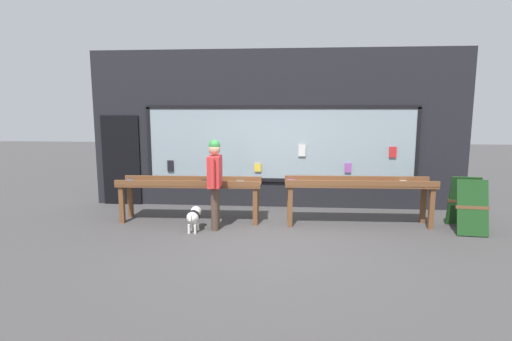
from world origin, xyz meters
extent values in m
plane|color=#474444|center=(0.00, 0.00, 0.00)|extent=(40.00, 40.00, 0.00)
cube|color=black|center=(0.00, 2.40, 1.78)|extent=(8.51, 0.20, 3.57)
cube|color=#8C9EA8|center=(0.10, 2.27, 1.46)|extent=(6.05, 0.03, 1.65)
cube|color=black|center=(0.10, 2.27, 2.29)|extent=(6.13, 0.06, 0.08)
cube|color=black|center=(0.10, 2.27, 0.64)|extent=(6.13, 0.06, 0.08)
cube|color=black|center=(-2.93, 2.27, 1.46)|extent=(0.08, 0.06, 1.65)
cube|color=black|center=(3.12, 2.27, 1.46)|extent=(0.08, 0.06, 1.65)
cube|color=black|center=(-2.44, 2.23, 0.94)|extent=(0.14, 0.03, 0.25)
cube|color=#5999A5|center=(-1.42, 2.23, 1.27)|extent=(0.12, 0.03, 0.19)
cube|color=yellow|center=(-0.40, 2.23, 0.92)|extent=(0.15, 0.03, 0.18)
cube|color=silver|center=(0.60, 2.23, 1.32)|extent=(0.16, 0.03, 0.26)
cube|color=#994CA5|center=(1.63, 2.23, 0.94)|extent=(0.14, 0.03, 0.21)
cube|color=red|center=(2.59, 2.23, 1.31)|extent=(0.16, 0.03, 0.24)
cube|color=black|center=(-3.63, 2.27, 1.05)|extent=(0.90, 0.04, 2.10)
cube|color=brown|center=(-2.98, 0.71, 0.37)|extent=(0.09, 0.09, 0.73)
cube|color=brown|center=(-0.33, 0.79, 0.37)|extent=(0.09, 0.09, 0.73)
cube|color=brown|center=(-2.99, 1.17, 0.37)|extent=(0.09, 0.09, 0.73)
cube|color=brown|center=(-0.35, 1.24, 0.37)|extent=(0.09, 0.09, 0.73)
cube|color=brown|center=(-1.66, 0.98, 0.75)|extent=(2.86, 0.69, 0.04)
cube|color=brown|center=(-1.66, 0.70, 0.81)|extent=(2.85, 0.14, 0.12)
cube|color=brown|center=(-1.67, 1.25, 0.81)|extent=(2.85, 0.14, 0.12)
cube|color=#2659B2|center=(-2.96, 1.02, 0.79)|extent=(0.16, 0.25, 0.03)
cube|color=black|center=(-2.62, 0.99, 0.78)|extent=(0.15, 0.19, 0.02)
cube|color=#994CA5|center=(-2.28, 0.83, 0.79)|extent=(0.17, 0.24, 0.03)
cube|color=#5999A5|center=(-2.02, 0.97, 0.79)|extent=(0.16, 0.24, 0.02)
cube|color=#338C4C|center=(-1.64, 0.90, 0.79)|extent=(0.18, 0.24, 0.03)
cube|color=black|center=(-1.38, 1.14, 0.79)|extent=(0.19, 0.22, 0.03)
cube|color=silver|center=(-1.01, 0.93, 0.79)|extent=(0.14, 0.19, 0.03)
cube|color=#5999A5|center=(-0.68, 1.15, 0.78)|extent=(0.16, 0.23, 0.02)
cube|color=#994CA5|center=(-0.39, 1.09, 0.78)|extent=(0.17, 0.25, 0.02)
cube|color=brown|center=(0.35, 0.73, 0.39)|extent=(0.09, 0.09, 0.78)
cube|color=brown|center=(2.99, 0.80, 0.39)|extent=(0.09, 0.09, 0.78)
cube|color=brown|center=(0.33, 1.15, 0.39)|extent=(0.09, 0.09, 0.78)
cube|color=brown|center=(2.98, 1.23, 0.39)|extent=(0.09, 0.09, 0.78)
cube|color=brown|center=(1.66, 0.98, 0.80)|extent=(2.86, 0.67, 0.04)
cube|color=brown|center=(1.67, 0.71, 0.86)|extent=(2.85, 0.14, 0.12)
cube|color=brown|center=(1.66, 1.24, 0.86)|extent=(2.85, 0.14, 0.12)
cube|color=#994CA5|center=(0.36, 1.06, 0.84)|extent=(0.18, 0.22, 0.03)
cube|color=#5999A5|center=(0.77, 0.78, 0.83)|extent=(0.20, 0.23, 0.02)
cube|color=#994CA5|center=(1.12, 0.92, 0.83)|extent=(0.20, 0.24, 0.02)
cube|color=orange|center=(1.48, 0.93, 0.83)|extent=(0.15, 0.21, 0.02)
cube|color=black|center=(1.85, 0.87, 0.84)|extent=(0.17, 0.20, 0.03)
cube|color=red|center=(2.21, 1.08, 0.84)|extent=(0.19, 0.25, 0.03)
cube|color=silver|center=(2.58, 1.15, 0.84)|extent=(0.16, 0.21, 0.03)
cube|color=#5999A5|center=(2.94, 0.86, 0.84)|extent=(0.19, 0.22, 0.03)
cylinder|color=#4C382D|center=(-1.05, 0.37, 0.41)|extent=(0.14, 0.14, 0.82)
cylinder|color=#4C382D|center=(-1.06, 0.53, 0.41)|extent=(0.14, 0.14, 0.82)
cube|color=red|center=(-1.06, 0.45, 1.10)|extent=(0.23, 0.46, 0.58)
cylinder|color=red|center=(-1.05, 0.16, 1.12)|extent=(0.09, 0.09, 0.55)
cylinder|color=red|center=(-1.06, 0.74, 1.12)|extent=(0.09, 0.09, 0.55)
sphere|color=tan|center=(-1.06, 0.45, 1.52)|extent=(0.22, 0.22, 0.22)
sphere|color=#338C3F|center=(-1.06, 0.45, 1.59)|extent=(0.21, 0.21, 0.21)
ellipsoid|color=white|center=(-1.43, 0.24, 0.29)|extent=(0.23, 0.36, 0.23)
ellipsoid|color=black|center=(-1.43, 0.24, 0.30)|extent=(0.24, 0.22, 0.24)
sphere|color=white|center=(-1.43, 0.46, 0.33)|extent=(0.21, 0.21, 0.21)
cylinder|color=white|center=(-1.43, 0.03, 0.32)|extent=(0.03, 0.09, 0.12)
cylinder|color=white|center=(-1.37, 0.35, 0.09)|extent=(0.04, 0.04, 0.17)
cylinder|color=white|center=(-1.49, 0.35, 0.09)|extent=(0.04, 0.04, 0.17)
cylinder|color=white|center=(-1.37, 0.13, 0.09)|extent=(0.04, 0.04, 0.17)
cylinder|color=white|center=(-1.49, 0.14, 0.09)|extent=(0.04, 0.04, 0.17)
cube|color=#193F19|center=(3.59, 0.48, 0.50)|extent=(0.55, 0.33, 0.98)
cube|color=brown|center=(3.59, 0.48, 0.50)|extent=(0.57, 0.11, 0.07)
cube|color=#193F19|center=(3.64, 1.00, 0.50)|extent=(0.55, 0.33, 0.98)
cube|color=brown|center=(3.64, 1.00, 0.50)|extent=(0.57, 0.11, 0.07)
camera|label=1|loc=(0.31, -6.75, 2.24)|focal=28.00mm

